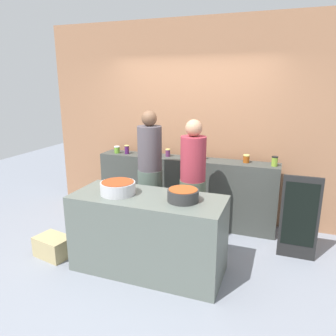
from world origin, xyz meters
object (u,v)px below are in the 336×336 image
(cook_in_cap, at_px, (192,191))
(preserve_jar_3, at_px, (146,152))
(preserve_jar_4, at_px, (168,153))
(bread_crate, at_px, (53,246))
(preserve_jar_5, at_px, (185,153))
(cooking_pot_center, at_px, (183,195))
(chalkboard_sign, at_px, (299,218))
(preserve_jar_8, at_px, (275,161))
(cooking_pot_left, at_px, (118,188))
(preserve_jar_0, at_px, (117,150))
(preserve_jar_1, at_px, (127,150))
(preserve_jar_7, at_px, (246,159))
(cook_with_tongs, at_px, (150,181))
(preserve_jar_2, at_px, (143,149))
(preserve_jar_6, at_px, (203,156))

(cook_in_cap, bearing_deg, preserve_jar_3, 144.83)
(preserve_jar_4, xyz_separation_m, bread_crate, (-0.94, -1.57, -0.94))
(preserve_jar_3, height_order, preserve_jar_5, same)
(cooking_pot_center, distance_m, bread_crate, 1.84)
(cook_in_cap, bearing_deg, chalkboard_sign, 6.30)
(preserve_jar_8, bearing_deg, cooking_pot_left, -138.59)
(preserve_jar_5, xyz_separation_m, cooking_pot_left, (-0.32, -1.50, -0.11))
(preserve_jar_0, height_order, cook_in_cap, cook_in_cap)
(preserve_jar_8, xyz_separation_m, cook_in_cap, (-0.94, -0.67, -0.31))
(preserve_jar_1, distance_m, cooking_pot_center, 1.93)
(preserve_jar_1, height_order, cooking_pot_left, preserve_jar_1)
(preserve_jar_4, relative_size, preserve_jar_8, 0.85)
(preserve_jar_8, bearing_deg, cooking_pot_center, -121.70)
(preserve_jar_8, relative_size, bread_crate, 0.31)
(preserve_jar_7, xyz_separation_m, cooking_pot_center, (-0.47, -1.44, -0.11))
(preserve_jar_0, height_order, cook_with_tongs, cook_with_tongs)
(cooking_pot_left, bearing_deg, bread_crate, -172.81)
(cooking_pot_center, xyz_separation_m, bread_crate, (-1.63, -0.15, -0.83))
(preserve_jar_2, height_order, cooking_pot_left, preserve_jar_2)
(cooking_pot_center, relative_size, cook_in_cap, 0.20)
(preserve_jar_4, relative_size, cook_in_cap, 0.07)
(preserve_jar_0, relative_size, preserve_jar_1, 0.81)
(preserve_jar_2, distance_m, preserve_jar_5, 0.70)
(preserve_jar_4, relative_size, chalkboard_sign, 0.11)
(cooking_pot_left, relative_size, cooking_pot_center, 1.18)
(preserve_jar_7, height_order, cooking_pot_center, preserve_jar_7)
(preserve_jar_3, relative_size, preserve_jar_4, 1.05)
(chalkboard_sign, bearing_deg, preserve_jar_7, 141.05)
(cooking_pot_center, bearing_deg, preserve_jar_8, 58.30)
(preserve_jar_5, xyz_separation_m, preserve_jar_7, (0.90, -0.02, -0.00))
(preserve_jar_6, bearing_deg, chalkboard_sign, -23.73)
(preserve_jar_7, relative_size, chalkboard_sign, 0.11)
(preserve_jar_8, height_order, chalkboard_sign, preserve_jar_8)
(preserve_jar_0, distance_m, preserve_jar_2, 0.41)
(bread_crate, bearing_deg, preserve_jar_8, 31.51)
(preserve_jar_5, bearing_deg, chalkboard_sign, -20.61)
(preserve_jar_1, height_order, cooking_pot_center, preserve_jar_1)
(preserve_jar_2, bearing_deg, preserve_jar_5, -0.72)
(preserve_jar_6, height_order, cook_in_cap, cook_in_cap)
(preserve_jar_4, relative_size, preserve_jar_7, 1.02)
(preserve_jar_6, relative_size, cook_in_cap, 0.06)
(preserve_jar_7, xyz_separation_m, chalkboard_sign, (0.73, -0.59, -0.54))
(preserve_jar_3, height_order, cooking_pot_left, preserve_jar_3)
(preserve_jar_3, distance_m, cooking_pot_left, 1.43)
(preserve_jar_1, distance_m, cook_with_tongs, 0.91)
(cooking_pot_center, bearing_deg, bread_crate, -174.83)
(preserve_jar_3, xyz_separation_m, preserve_jar_6, (0.88, 0.07, -0.01))
(cook_in_cap, bearing_deg, preserve_jar_6, 94.12)
(preserve_jar_0, bearing_deg, preserve_jar_5, 4.89)
(cook_with_tongs, xyz_separation_m, chalkboard_sign, (1.92, 0.06, -0.27))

